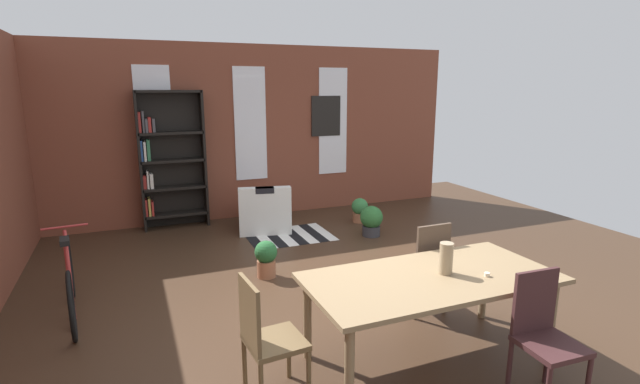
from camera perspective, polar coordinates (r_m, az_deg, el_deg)
ground_plane at (r=4.96m, az=3.62°, el=-14.20°), size 10.21×10.21×0.00m
back_wall_brick at (r=8.23m, az=-8.58°, el=7.20°), size 7.62×0.12×2.94m
window_pane_0 at (r=7.92m, az=-19.49°, el=7.48°), size 0.55×0.02×1.91m
window_pane_1 at (r=8.14m, az=-8.50°, el=8.19°), size 0.55×0.02×1.91m
window_pane_2 at (r=8.65m, az=1.59°, el=8.58°), size 0.55×0.02×1.91m
dining_table at (r=3.99m, az=13.38°, el=-10.89°), size 2.06×1.00×0.74m
vase_on_table at (r=3.99m, az=15.12°, el=-7.82°), size 0.11×0.11×0.26m
tealight_candle_0 at (r=4.07m, az=19.71°, el=-9.46°), size 0.04×0.04×0.03m
dining_chair_near_right at (r=3.86m, az=25.64°, el=-15.23°), size 0.42×0.42×0.95m
dining_chair_head_left at (r=3.49m, az=-6.68°, el=-17.08°), size 0.43×0.43×0.95m
dining_chair_far_right at (r=4.84m, az=12.76°, el=-8.55°), size 0.40×0.40×0.95m
bookshelf_tall at (r=7.82m, az=-18.01°, el=3.82°), size 1.02×0.29×2.20m
armchair_white at (r=7.51m, az=-6.82°, el=-2.53°), size 0.95×0.95×0.75m
bicycle_second at (r=5.35m, az=-28.15°, el=-9.81°), size 0.44×1.67×0.89m
potted_plant_by_shelf at (r=7.21m, az=6.29°, el=-3.43°), size 0.35×0.35×0.47m
potted_plant_corner at (r=5.68m, az=-6.60°, el=-7.96°), size 0.27×0.27×0.45m
potted_plant_window at (r=7.93m, az=4.88°, el=-2.15°), size 0.28×0.28×0.41m
striped_rug at (r=7.24m, az=-3.80°, el=-5.33°), size 1.28×0.96×0.01m
framed_picture at (r=8.58m, az=0.72°, el=9.26°), size 0.56×0.03×0.72m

